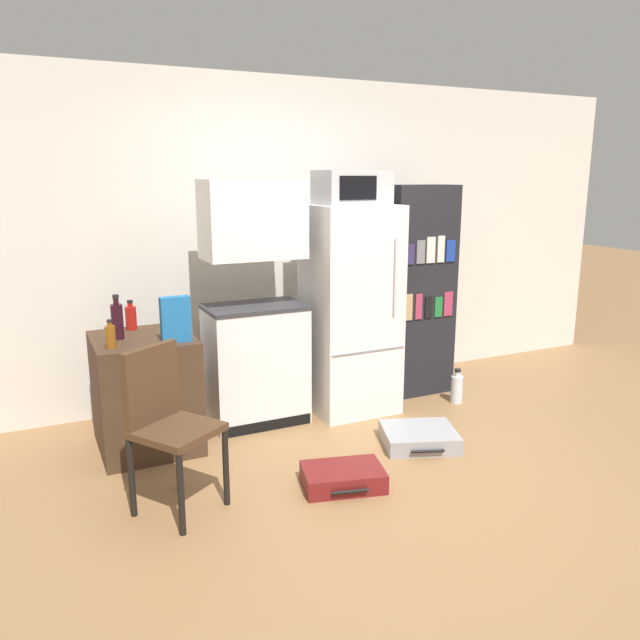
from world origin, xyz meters
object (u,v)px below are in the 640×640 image
Objects in this scene: kitchen_hutch at (255,316)px; suitcase_large_flat at (419,437)px; side_table at (146,393)px; suitcase_small_flat at (343,477)px; bottle_ketchup_red at (131,317)px; cereal_box at (176,319)px; microwave at (352,187)px; bottle_amber_beer at (110,336)px; bowl at (176,332)px; refrigerator at (350,310)px; bottle_wine_dark at (117,320)px; water_bottle_front at (457,388)px; bookshelf at (417,291)px; chair at (165,414)px.

kitchen_hutch reaches higher than suitcase_large_flat.
side_table is 1.44× the size of suitcase_small_flat.
bottle_ketchup_red is 0.70× the size of cereal_box.
bottle_amber_beer is (-1.84, -0.24, -0.89)m from microwave.
bowl reaches higher than suitcase_small_flat.
kitchen_hutch reaches higher than refrigerator.
cereal_box is (0.21, -0.48, 0.06)m from bottle_ketchup_red.
microwave is 3.89× the size of bowl.
bottle_wine_dark is (-1.76, -0.03, -0.85)m from microwave.
microwave is 1.88m from bottle_ketchup_red.
water_bottle_front is at bearing -10.94° from bottle_ketchup_red.
bottle_amber_beer is at bearing 156.64° from suitcase_small_flat.
suitcase_large_flat is (1.94, -0.60, -0.81)m from bottle_amber_beer.
side_table is 2.39m from bookshelf.
bookshelf reaches higher than water_bottle_front.
bowl is at bearing -8.23° from bottle_wine_dark.
cereal_box reaches higher than bottle_amber_beer.
chair is at bearing -165.64° from water_bottle_front.
cereal_box is at bearing 37.38° from chair.
bottle_amber_beer reaches higher than bowl.
cereal_box is at bearing -169.28° from microwave.
chair is (-2.38, -1.05, -0.33)m from bookshelf.
refrigerator is at bearing -5.11° from kitchen_hutch.
suitcase_small_flat is (1.00, -0.23, -0.50)m from chair.
microwave is at bearing -5.22° from kitchen_hutch.
side_table is 0.54m from bottle_wine_dark.
bottle_amber_beer reaches higher than suitcase_large_flat.
bookshelf is at bearing -9.44° from chair.
microwave is at bearing -4.28° from chair.
suitcase_small_flat is at bearing -138.14° from suitcase_large_flat.
bowl is at bearing 19.95° from bottle_amber_beer.
refrigerator is 1.75× the size of chair.
bowl is 1.49m from suitcase_small_flat.
side_table is 1.92m from suitcase_large_flat.
suitcase_small_flat is at bearing -119.92° from refrigerator.
bowl is at bearing 175.05° from water_bottle_front.
bottle_wine_dark is 1.63× the size of bottle_amber_beer.
side_table is at bearing 170.81° from bowl.
bookshelf reaches higher than suitcase_small_flat.
microwave is 0.29× the size of bookshelf.
suitcase_large_flat is (-0.62, -0.98, -0.83)m from bookshelf.
suitcase_large_flat is (1.53, -0.58, -0.88)m from cereal_box.
bottle_ketchup_red is (-0.87, 0.14, 0.05)m from kitchen_hutch.
suitcase_large_flat is at bearing -30.89° from chair.
bottle_wine_dark is at bearing -176.35° from bookshelf.
refrigerator is at bearing 74.32° from suitcase_small_flat.
microwave reaches higher than side_table.
bookshelf is at bearing 110.03° from water_bottle_front.
cereal_box reaches higher than suitcase_large_flat.
water_bottle_front is (2.52, 0.65, -0.44)m from chair.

